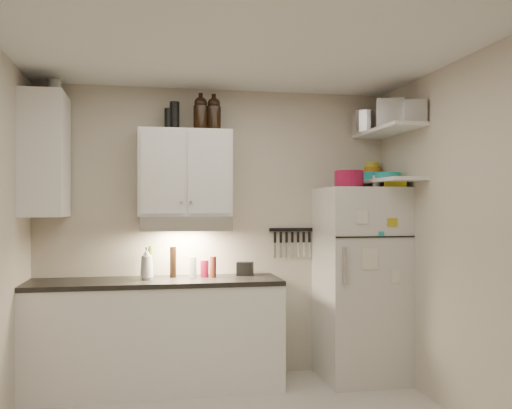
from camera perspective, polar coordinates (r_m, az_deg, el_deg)
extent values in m
cube|color=silver|center=(3.87, -1.15, 16.00)|extent=(3.20, 3.00, 0.02)
cube|color=#C0B6A3|center=(5.21, -3.98, -2.79)|extent=(3.20, 0.02, 2.60)
cube|color=#C0B6A3|center=(4.29, 20.57, -3.29)|extent=(0.02, 3.00, 2.60)
cube|color=white|center=(4.98, -10.00, -12.90)|extent=(2.10, 0.60, 0.88)
cube|color=black|center=(4.90, -10.00, -7.64)|extent=(2.10, 0.62, 0.04)
cube|color=white|center=(5.01, -7.15, 3.12)|extent=(0.80, 0.33, 0.75)
cube|color=white|center=(4.94, -20.34, 4.65)|extent=(0.33, 0.55, 1.00)
cube|color=silver|center=(4.94, -7.10, -1.87)|extent=(0.76, 0.46, 0.12)
cube|color=silver|center=(5.21, 10.40, -7.74)|extent=(0.70, 0.68, 1.70)
cube|color=white|center=(5.17, 13.01, 7.20)|extent=(0.30, 0.95, 0.03)
cube|color=white|center=(5.13, 13.02, 2.32)|extent=(0.30, 0.95, 0.03)
cube|color=black|center=(5.31, 3.57, -2.52)|extent=(0.42, 0.02, 0.03)
cylinder|color=maroon|center=(5.06, 9.28, 2.52)|extent=(0.32, 0.32, 0.15)
cube|color=#B4A616|center=(5.09, 13.73, 2.11)|extent=(0.27, 0.29, 0.08)
cylinder|color=silver|center=(5.13, 11.94, 2.26)|extent=(0.07, 0.07, 0.11)
cylinder|color=silver|center=(5.43, 10.99, 8.05)|extent=(0.30, 0.30, 0.20)
cube|color=#AAAAAD|center=(5.06, 13.26, 8.85)|extent=(0.29, 0.27, 0.23)
cube|color=#AAAAAD|center=(4.89, 15.62, 8.89)|extent=(0.24, 0.24, 0.18)
cylinder|color=teal|center=(5.48, 11.69, 2.76)|extent=(0.21, 0.21, 0.09)
cylinder|color=#CA6D13|center=(5.59, 11.55, 3.40)|extent=(0.17, 0.17, 0.05)
cylinder|color=gold|center=(5.59, 11.55, 3.88)|extent=(0.13, 0.13, 0.04)
cylinder|color=teal|center=(5.13, 13.04, 2.81)|extent=(0.27, 0.27, 0.06)
cylinder|color=black|center=(5.08, -8.15, 8.74)|extent=(0.11, 0.11, 0.25)
cylinder|color=black|center=(5.07, -8.78, 8.42)|extent=(0.08, 0.08, 0.19)
cylinder|color=silver|center=(5.14, -19.51, 10.91)|extent=(0.12, 0.12, 0.15)
imported|color=white|center=(4.88, -10.87, -5.60)|extent=(0.12, 0.12, 0.31)
cylinder|color=maroon|center=(4.97, -4.33, -6.24)|extent=(0.07, 0.07, 0.18)
cylinder|color=#53741D|center=(5.02, -10.57, -5.66)|extent=(0.05, 0.05, 0.27)
cylinder|color=black|center=(5.00, -8.29, -5.72)|extent=(0.06, 0.06, 0.27)
cylinder|color=silver|center=(4.98, -6.32, -6.25)|extent=(0.08, 0.08, 0.18)
cylinder|color=maroon|center=(5.01, -5.18, -6.41)|extent=(0.09, 0.09, 0.15)
cube|color=black|center=(5.10, -1.11, -6.44)|extent=(0.17, 0.14, 0.12)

